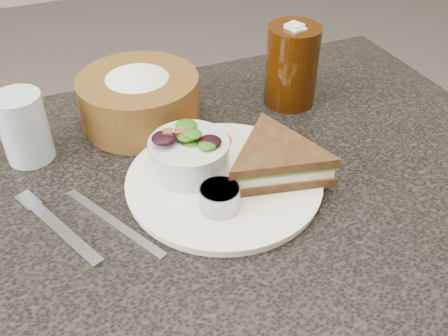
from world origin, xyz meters
name	(u,v)px	position (x,y,z in m)	size (l,w,h in m)	color
dinner_plate	(224,181)	(0.02, 0.00, 0.76)	(0.27, 0.27, 0.01)	silver
sandwich	(276,160)	(0.09, -0.02, 0.79)	(0.18, 0.18, 0.05)	#4A341A
salad_bowl	(189,150)	(-0.02, 0.04, 0.79)	(0.11, 0.11, 0.07)	#B4C0BB
dressing_ramekin	(220,198)	(-0.01, -0.05, 0.78)	(0.05, 0.05, 0.03)	#9A9DA2
orange_wedge	(211,134)	(0.04, 0.09, 0.78)	(0.07, 0.07, 0.03)	#EC5202
fork	(61,230)	(-0.21, -0.01, 0.75)	(0.02, 0.16, 0.00)	#9B9EA7
knife	(114,222)	(-0.14, -0.02, 0.75)	(0.01, 0.18, 0.00)	#A5ABB6
bread_basket	(139,92)	(-0.04, 0.20, 0.81)	(0.19, 0.19, 0.11)	brown
cola_glass	(292,63)	(0.21, 0.17, 0.83)	(0.09, 0.09, 0.15)	black
water_glass	(24,127)	(-0.23, 0.17, 0.80)	(0.07, 0.07, 0.11)	#AABCC7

